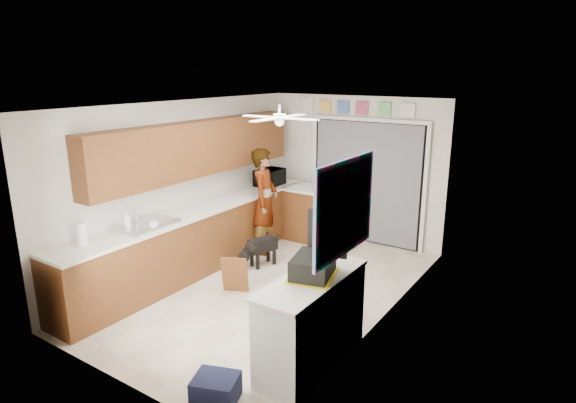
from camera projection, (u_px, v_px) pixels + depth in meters
The scene contains 40 objects.
floor at pixel (272, 288), 6.67m from camera, with size 5.00×5.00×0.00m, color beige.
ceiling at pixel (270, 105), 6.00m from camera, with size 5.00×5.00×0.00m, color white.
wall_back at pixel (355, 169), 8.34m from camera, with size 3.20×3.20×0.00m, color silver.
wall_front at pixel (110, 262), 4.32m from camera, with size 3.20×3.20×0.00m, color silver.
wall_left at pixel (184, 185), 7.19m from camera, with size 5.00×5.00×0.00m, color silver.
wall_right at pixel (385, 221), 5.48m from camera, with size 5.00×5.00×0.00m, color silver.
left_base_cabinets at pixel (201, 239), 7.24m from camera, with size 0.60×4.80×0.90m, color brown.
left_countertop at pixel (200, 210), 7.11m from camera, with size 0.62×4.80×0.04m, color white.
upper_cabinets at pixel (200, 148), 7.11m from camera, with size 0.32×4.00×0.80m, color brown.
sink_basin at pixel (147, 225), 6.30m from camera, with size 0.50×0.76×0.06m, color silver.
faucet at pixel (137, 216), 6.37m from camera, with size 0.03×0.03×0.22m, color silver.
peninsula_base at pixel (315, 216), 8.42m from camera, with size 1.00×0.60×0.90m, color brown.
peninsula_top at pixel (315, 190), 8.29m from camera, with size 1.04×0.64×0.04m, color white.
back_opening_recess at pixel (367, 183), 8.24m from camera, with size 2.00×0.06×2.10m, color black.
curtain_panel at pixel (366, 183), 8.21m from camera, with size 1.90×0.03×2.05m, color gray.
door_trim_left at pixel (315, 176), 8.76m from camera, with size 0.06×0.04×2.10m, color white.
door_trim_right at pixel (425, 191), 7.67m from camera, with size 0.06×0.04×2.10m, color white.
door_trim_head at pixel (369, 120), 7.93m from camera, with size 2.10×0.04×0.06m, color white.
header_frame_0 at pixel (325, 106), 8.36m from camera, with size 0.22×0.02×0.22m, color #E9B64D.
header_frame_1 at pixel (343, 107), 8.17m from camera, with size 0.22×0.02×0.22m, color #466FBC.
header_frame_2 at pixel (362, 108), 7.99m from camera, with size 0.22×0.02×0.22m, color #B9455B.
header_frame_3 at pixel (384, 109), 7.77m from camera, with size 0.22×0.02×0.22m, color #6DBF71.
header_frame_4 at pixel (408, 110), 7.56m from camera, with size 0.22×0.02×0.22m, color silver.
route66_sign at pixel (308, 106), 8.54m from camera, with size 0.22×0.02×0.26m, color silver.
right_counter_base at pixel (312, 323), 4.86m from camera, with size 0.50×1.40×0.90m, color white.
right_counter_top at pixel (312, 280), 4.74m from camera, with size 0.54×1.44×0.04m, color white.
abstract_painting at pixel (345, 208), 4.58m from camera, with size 0.03×1.15×0.95m, color #E956C2.
ceiling_fan at pixel (279, 118), 6.21m from camera, with size 1.14×1.14×0.24m, color white.
microwave at pixel (270, 177), 8.46m from camera, with size 0.53×0.36×0.29m, color black.
soap_bottle at pixel (127, 219), 6.14m from camera, with size 0.11×0.11×0.27m, color silver.
cup at pixel (154, 225), 6.20m from camera, with size 0.12×0.12×0.09m, color white.
paper_towel_roll at pixel (81, 234), 5.59m from camera, with size 0.13×0.13×0.27m, color white.
suitcase at pixel (313, 266), 4.76m from camera, with size 0.37×0.49×0.21m, color black.
suitcase_rim at pixel (313, 276), 4.79m from camera, with size 0.44×0.58×0.02m, color yellow.
suitcase_lid at pixel (328, 234), 4.93m from camera, with size 0.42×0.03×0.50m, color black.
cardboard_box at pixel (284, 340), 5.14m from camera, with size 0.42×0.32×0.26m, color #B36238.
navy_crate at pixel (216, 389), 4.37m from camera, with size 0.40×0.33×0.24m, color #161A37.
cabinet_door_panel at pixel (235, 275), 6.45m from camera, with size 0.35×0.03×0.53m, color brown.
man at pixel (265, 201), 7.78m from camera, with size 0.63×0.41×1.72m, color white.
dog at pixel (263, 250), 7.37m from camera, with size 0.27×0.63×0.49m, color black.
Camera 1 is at (3.56, -4.97, 2.93)m, focal length 30.00 mm.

